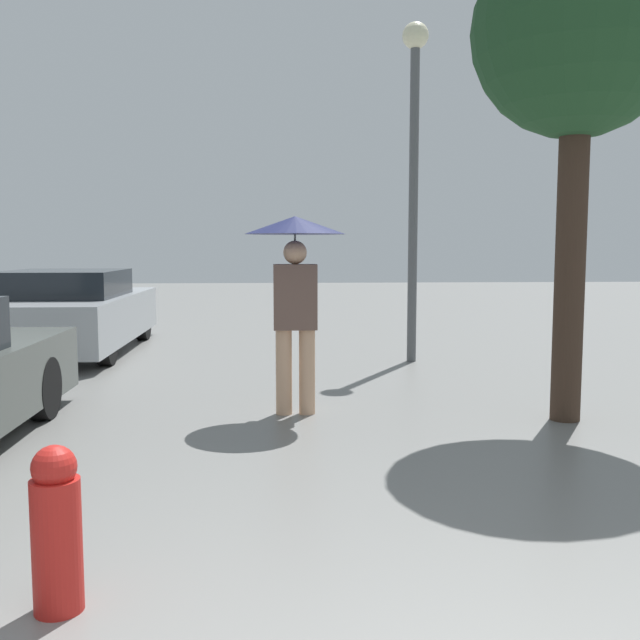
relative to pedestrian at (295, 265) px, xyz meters
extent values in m
cylinder|color=tan|center=(-0.11, 0.00, -1.01)|extent=(0.15, 0.15, 0.81)
cylinder|color=tan|center=(0.11, 0.00, -1.01)|extent=(0.15, 0.15, 0.81)
cube|color=brown|center=(0.00, 0.00, -0.30)|extent=(0.41, 0.24, 0.61)
sphere|color=tan|center=(0.00, 0.00, 0.12)|extent=(0.22, 0.22, 0.22)
cylinder|color=#515456|center=(0.00, 0.00, -0.04)|extent=(0.02, 0.02, 0.65)
cone|color=#191E4C|center=(0.00, 0.00, 0.37)|extent=(0.94, 0.94, 0.17)
cylinder|color=black|center=(-2.33, -0.06, -1.13)|extent=(0.18, 0.58, 0.58)
cube|color=#9EA3A8|center=(-3.29, 4.28, -0.90)|extent=(1.89, 4.30, 0.68)
cube|color=black|center=(-3.29, 4.06, -0.37)|extent=(1.60, 1.93, 0.38)
cylinder|color=black|center=(-4.14, 5.61, -1.09)|extent=(0.18, 0.64, 0.64)
cylinder|color=black|center=(-2.44, 5.61, -1.09)|extent=(0.18, 0.64, 0.64)
cylinder|color=black|center=(-2.44, 2.95, -1.09)|extent=(0.18, 0.64, 0.64)
cylinder|color=#38281E|center=(2.47, -0.39, 0.06)|extent=(0.27, 0.27, 2.96)
sphere|color=#1E4223|center=(2.47, -0.39, 2.05)|extent=(1.86, 1.86, 1.86)
cylinder|color=#515456|center=(1.70, 3.04, 0.72)|extent=(0.13, 0.13, 4.28)
sphere|color=beige|center=(1.70, 3.04, 2.97)|extent=(0.35, 0.35, 0.35)
cylinder|color=#B21E19|center=(-1.14, -3.62, -1.12)|extent=(0.21, 0.21, 0.59)
sphere|color=#B21E19|center=(-1.14, -3.62, -0.77)|extent=(0.19, 0.19, 0.19)
camera|label=1|loc=(-0.19, -6.66, 0.17)|focal=40.00mm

